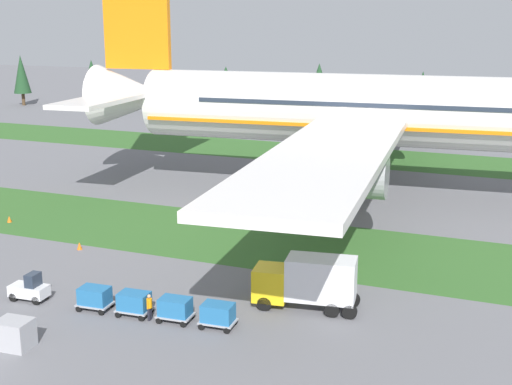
# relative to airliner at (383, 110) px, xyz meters

# --- Properties ---
(grass_strip_near) EXTENTS (320.00, 13.77, 0.01)m
(grass_strip_near) POSITION_rel_airliner_xyz_m (-12.66, -19.60, -9.22)
(grass_strip_near) COLOR #336028
(grass_strip_near) RESTS_ON ground
(grass_strip_far) EXTENTS (320.00, 13.77, 0.01)m
(grass_strip_far) POSITION_rel_airliner_xyz_m (-12.66, 19.95, -9.22)
(grass_strip_far) COLOR #336028
(grass_strip_far) RESTS_ON ground
(airliner) EXTENTS (67.14, 82.97, 25.72)m
(airliner) POSITION_rel_airliner_xyz_m (0.00, 0.00, 0.00)
(airliner) COLOR silver
(airliner) RESTS_ON ground
(baggage_tug) EXTENTS (2.68, 1.47, 1.97)m
(baggage_tug) POSITION_rel_airliner_xyz_m (-15.84, -37.68, -8.41)
(baggage_tug) COLOR silver
(baggage_tug) RESTS_ON ground
(cargo_dolly_lead) EXTENTS (2.29, 1.64, 1.55)m
(cargo_dolly_lead) POSITION_rel_airliner_xyz_m (-10.82, -37.36, -8.31)
(cargo_dolly_lead) COLOR #A3A3A8
(cargo_dolly_lead) RESTS_ON ground
(cargo_dolly_second) EXTENTS (2.29, 1.64, 1.55)m
(cargo_dolly_second) POSITION_rel_airliner_xyz_m (-7.93, -37.16, -8.31)
(cargo_dolly_second) COLOR #A3A3A8
(cargo_dolly_second) RESTS_ON ground
(cargo_dolly_third) EXTENTS (2.29, 1.64, 1.55)m
(cargo_dolly_third) POSITION_rel_airliner_xyz_m (-5.03, -36.97, -8.31)
(cargo_dolly_third) COLOR #A3A3A8
(cargo_dolly_third) RESTS_ON ground
(cargo_dolly_fourth) EXTENTS (2.29, 1.64, 1.55)m
(cargo_dolly_fourth) POSITION_rel_airliner_xyz_m (-2.14, -36.78, -8.31)
(cargo_dolly_fourth) COLOR #A3A3A8
(cargo_dolly_fourth) RESTS_ON ground
(catering_truck) EXTENTS (7.22, 3.30, 3.58)m
(catering_truck) POSITION_rel_airliner_xyz_m (2.09, -31.93, -7.27)
(catering_truck) COLOR yellow
(catering_truck) RESTS_ON ground
(ground_crew_marshaller) EXTENTS (0.36, 0.56, 1.74)m
(ground_crew_marshaller) POSITION_rel_airliner_xyz_m (-6.63, -37.43, -8.28)
(ground_crew_marshaller) COLOR black
(ground_crew_marshaller) RESTS_ON ground
(uld_container_2) EXTENTS (2.11, 1.74, 1.72)m
(uld_container_2) POSITION_rel_airliner_xyz_m (-11.99, -43.70, -8.37)
(uld_container_2) COLOR #A3A3A8
(uld_container_2) RESTS_ON ground
(taxiway_marker_0) EXTENTS (0.44, 0.44, 0.65)m
(taxiway_marker_0) POSITION_rel_airliner_xyz_m (-19.16, -27.52, -8.90)
(taxiway_marker_0) COLOR orange
(taxiway_marker_0) RESTS_ON ground
(taxiway_marker_1) EXTENTS (0.44, 0.44, 0.60)m
(taxiway_marker_1) POSITION_rel_airliner_xyz_m (-30.09, -23.36, -8.93)
(taxiway_marker_1) COLOR orange
(taxiway_marker_1) RESTS_ON ground
(distant_tree_line) EXTENTS (159.30, 10.60, 12.46)m
(distant_tree_line) POSITION_rel_airliner_xyz_m (-4.74, 51.04, -2.29)
(distant_tree_line) COLOR #4C3823
(distant_tree_line) RESTS_ON ground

